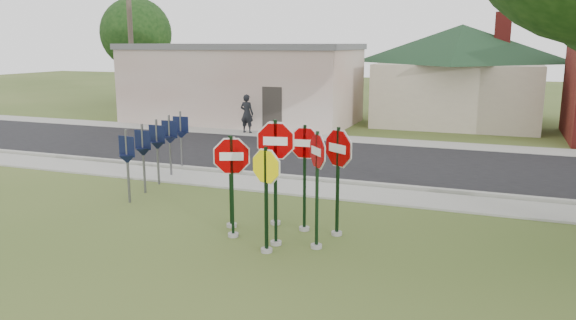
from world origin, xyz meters
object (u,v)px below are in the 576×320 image
at_px(utility_pole_near, 130,29).
at_px(pedestrian, 247,114).
at_px(stop_sign_left, 232,172).
at_px(stop_sign_yellow, 266,187).
at_px(stop_sign_center, 276,164).

relative_size(utility_pole_near, pedestrian, 5.22).
bearing_deg(stop_sign_left, stop_sign_yellow, -29.47).
xyz_separation_m(stop_sign_left, pedestrian, (-5.83, 13.23, -0.50)).
height_order(utility_pole_near, pedestrian, utility_pole_near).
distance_m(stop_sign_center, stop_sign_yellow, 0.61).
relative_size(stop_sign_center, stop_sign_yellow, 1.21).
relative_size(stop_sign_yellow, pedestrian, 1.27).
xyz_separation_m(stop_sign_yellow, stop_sign_left, (-1.07, 0.60, 0.09)).
bearing_deg(pedestrian, stop_sign_left, 117.94).
relative_size(stop_sign_center, pedestrian, 1.54).
bearing_deg(stop_sign_yellow, pedestrian, 116.52).
xyz_separation_m(stop_sign_left, utility_pole_near, (-12.84, 14.16, 3.49)).
bearing_deg(stop_sign_left, utility_pole_near, 132.21).
bearing_deg(utility_pole_near, stop_sign_center, -45.73).
distance_m(stop_sign_yellow, utility_pole_near, 20.60).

